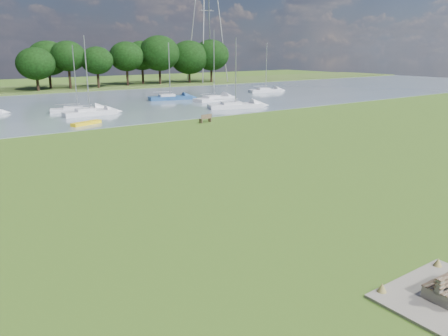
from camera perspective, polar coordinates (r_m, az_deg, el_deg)
ground at (r=24.68m, az=-2.44°, el=-2.58°), size 220.00×220.00×0.00m
river at (r=63.51m, az=-23.69°, el=7.10°), size 220.00×40.00×0.10m
riverbank_bench at (r=46.96m, az=-2.40°, el=6.50°), size 1.52×0.66×0.90m
kayak at (r=47.45m, az=-17.55°, el=5.61°), size 3.45×2.04×0.34m
sailboat_0 at (r=67.44m, az=-1.34°, el=9.21°), size 7.44×3.44×10.33m
sailboat_3 at (r=54.20m, az=-17.21°, el=7.13°), size 6.14×1.81×9.07m
sailboat_4 at (r=68.95m, az=-7.10°, el=9.26°), size 6.89×3.06×8.54m
sailboat_5 at (r=58.64m, az=1.43°, el=8.33°), size 7.55×4.11×8.97m
sailboat_7 at (r=58.11m, az=-18.64°, el=7.39°), size 6.73×3.64×8.06m
sailboat_8 at (r=81.47m, az=5.42°, el=10.17°), size 6.60×2.90×8.71m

